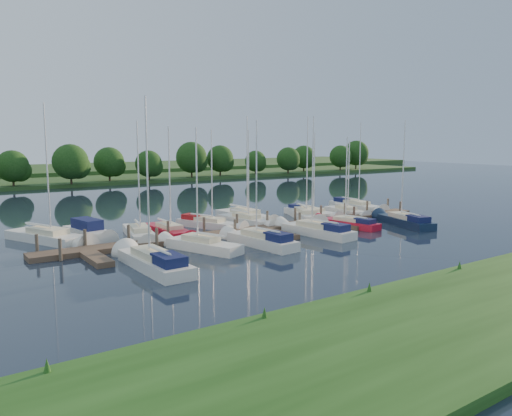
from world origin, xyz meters
TOP-DOWN VIEW (x-y plane):
  - ground at (0.00, 0.00)m, footprint 260.00×260.00m
  - dock at (0.00, 7.31)m, footprint 40.00×6.00m
  - mooring_pilings at (0.00, 8.43)m, footprint 38.24×2.84m
  - far_shore at (0.00, 75.00)m, footprint 180.00×30.00m
  - distant_hill at (0.00, 100.00)m, footprint 220.00×40.00m
  - treeline at (-5.23, 61.89)m, footprint 145.53×9.77m
  - sailboat_n_0 at (-17.17, 13.92)m, footprint 5.26×9.05m
  - motorboat at (-13.82, 14.30)m, footprint 2.88×6.74m
  - sailboat_n_2 at (-10.33, 11.35)m, footprint 3.37×8.19m
  - sailboat_n_3 at (-7.70, 11.03)m, footprint 1.84×7.71m
  - sailboat_n_4 at (-2.99, 12.30)m, footprint 4.09×7.48m
  - sailboat_n_5 at (1.02, 11.77)m, footprint 2.66×7.62m
  - sailboat_n_6 at (2.27, 13.89)m, footprint 2.52×8.73m
  - sailboat_n_7 at (8.09, 11.08)m, footprint 4.95×8.63m
  - sailboat_n_8 at (9.86, 12.25)m, footprint 2.40×7.53m
  - sailboat_n_9 at (13.74, 10.70)m, footprint 2.19×6.72m
  - sailboat_n_10 at (17.86, 13.18)m, footprint 2.38×8.48m
  - sailboat_s_0 at (-13.50, 1.17)m, footprint 2.23×9.06m
  - sailboat_s_1 at (-8.36, 4.12)m, footprint 3.85×7.44m
  - sailboat_s_2 at (-3.68, 2.84)m, footprint 2.49×8.02m
  - sailboat_s_3 at (2.89, 3.64)m, footprint 2.81×8.51m
  - sailboat_s_4 at (8.22, 4.92)m, footprint 2.52×7.09m
  - sailboat_s_5 at (13.49, 2.56)m, footprint 3.85×8.33m

SIDE VIEW (x-z plane):
  - ground at x=0.00m, z-range 0.00..0.00m
  - dock at x=0.00m, z-range 0.00..0.40m
  - sailboat_n_3 at x=-7.70m, z-range -4.66..5.21m
  - sailboat_n_2 at x=-10.33m, z-range -4.88..5.42m
  - sailboat_n_9 at x=13.74m, z-range -4.02..4.56m
  - sailboat_n_7 at x=8.09m, z-range -5.31..5.85m
  - sailboat_n_5 at x=1.02m, z-range -4.57..5.12m
  - sailboat_n_0 at x=-17.17m, z-range -5.60..6.16m
  - sailboat_n_6 at x=2.27m, z-range -5.31..5.87m
  - sailboat_s_1 at x=-8.36m, z-range -4.59..5.15m
  - far_shore at x=0.00m, z-range 0.00..0.60m
  - sailboat_n_8 at x=9.86m, z-range -4.43..5.05m
  - sailboat_s_4 at x=8.22m, z-range -4.17..4.79m
  - sailboat_n_4 at x=-2.99m, z-range -4.51..5.14m
  - sailboat_n_10 at x=17.86m, z-range -5.04..5.67m
  - sailboat_s_5 at x=13.49m, z-range -4.98..5.64m
  - sailboat_s_3 at x=2.89m, z-range -5.09..5.76m
  - sailboat_s_0 at x=-13.50m, z-range -5.49..6.18m
  - sailboat_s_2 at x=-3.68m, z-range -4.84..5.52m
  - motorboat at x=-13.82m, z-range -0.60..1.37m
  - mooring_pilings at x=0.00m, z-range -0.40..1.60m
  - distant_hill at x=0.00m, z-range 0.00..1.40m
  - treeline at x=-5.23m, z-range 0.11..8.07m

